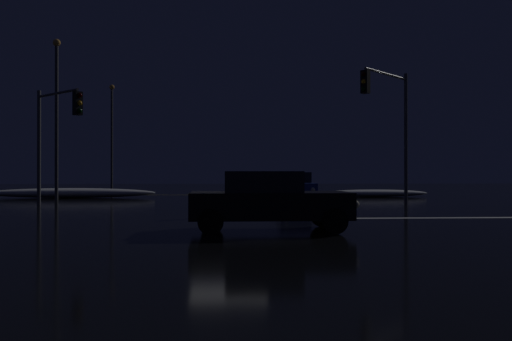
% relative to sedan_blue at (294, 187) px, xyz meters
% --- Properties ---
extents(ground, '(120.00, 120.00, 0.10)m').
position_rel_sedan_blue_xyz_m(ground, '(-3.56, -10.39, -0.85)').
color(ground, black).
extents(stop_line_north, '(0.35, 14.96, 0.01)m').
position_rel_sedan_blue_xyz_m(stop_line_north, '(-3.56, -1.67, -0.80)').
color(stop_line_north, white).
rests_on(stop_line_north, ground).
extents(centre_line_ns, '(22.00, 0.15, 0.01)m').
position_rel_sedan_blue_xyz_m(centre_line_ns, '(-3.56, 9.93, -0.80)').
color(centre_line_ns, yellow).
rests_on(centre_line_ns, ground).
extents(crosswalk_bar_east, '(14.96, 0.40, 0.01)m').
position_rel_sedan_blue_xyz_m(crosswalk_bar_east, '(5.26, -10.39, -0.80)').
color(crosswalk_bar_east, white).
rests_on(crosswalk_bar_east, ground).
extents(snow_bank_left_curb, '(10.38, 1.50, 0.60)m').
position_rel_sedan_blue_xyz_m(snow_bank_left_curb, '(-13.07, 5.74, -0.50)').
color(snow_bank_left_curb, white).
rests_on(snow_bank_left_curb, ground).
extents(snow_bank_right_curb, '(6.93, 1.50, 0.47)m').
position_rel_sedan_blue_xyz_m(snow_bank_right_curb, '(5.96, 6.02, -0.57)').
color(snow_bank_right_curb, white).
rests_on(snow_bank_right_curb, ground).
extents(sedan_blue, '(2.02, 4.33, 1.57)m').
position_rel_sedan_blue_xyz_m(sedan_blue, '(0.00, 0.00, 0.00)').
color(sedan_blue, navy).
rests_on(sedan_blue, ground).
extents(sedan_silver, '(2.02, 4.33, 1.57)m').
position_rel_sedan_blue_xyz_m(sedan_silver, '(0.44, 5.73, 0.00)').
color(sedan_silver, '#B7B7BC').
rests_on(sedan_silver, ground).
extents(sedan_gray, '(2.02, 4.33, 1.57)m').
position_rel_sedan_blue_xyz_m(sedan_gray, '(0.47, 11.27, 0.00)').
color(sedan_gray, slate).
rests_on(sedan_gray, ground).
extents(sedan_black_crossing, '(4.33, 2.02, 1.57)m').
position_rel_sedan_blue_xyz_m(sedan_black_crossing, '(-2.53, -14.13, 0.00)').
color(sedan_black_crossing, black).
rests_on(sedan_black_crossing, ground).
extents(traffic_signal_ne, '(3.15, 3.15, 6.58)m').
position_rel_sedan_blue_xyz_m(traffic_signal_ne, '(4.37, -2.46, 3.72)').
color(traffic_signal_ne, '#4C4C51').
rests_on(traffic_signal_ne, ground).
extents(traffic_signal_nw, '(2.81, 2.81, 5.55)m').
position_rel_sedan_blue_xyz_m(traffic_signal_nw, '(-11.54, -2.41, 3.02)').
color(traffic_signal_nw, '#4C4C51').
rests_on(traffic_signal_nw, ground).
extents(streetlamp_left_near, '(0.44, 0.44, 9.33)m').
position_rel_sedan_blue_xyz_m(streetlamp_left_near, '(-13.37, 3.93, 4.56)').
color(streetlamp_left_near, '#424247').
rests_on(streetlamp_left_near, ground).
extents(streetlamp_left_far, '(0.44, 0.44, 9.25)m').
position_rel_sedan_blue_xyz_m(streetlamp_left_far, '(-13.37, 19.93, 4.52)').
color(streetlamp_left_far, '#424247').
rests_on(streetlamp_left_far, ground).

